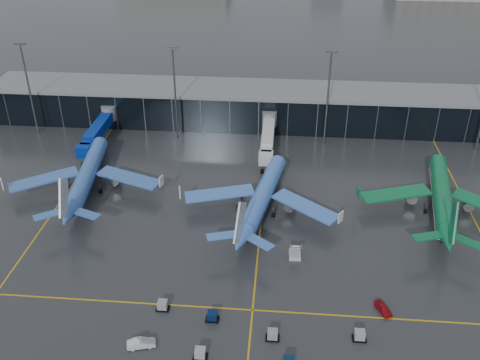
# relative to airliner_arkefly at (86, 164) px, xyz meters

# --- Properties ---
(ground) EXTENTS (600.00, 600.00, 0.00)m
(ground) POSITION_rel_airliner_arkefly_xyz_m (30.33, -21.38, -6.36)
(ground) COLOR #282B2D
(ground) RESTS_ON ground
(terminal_pier) EXTENTS (142.00, 17.00, 10.70)m
(terminal_pier) POSITION_rel_airliner_arkefly_xyz_m (30.33, 40.62, -0.94)
(terminal_pier) COLOR black
(terminal_pier) RESTS_ON ground
(jet_bridges) EXTENTS (94.00, 27.50, 7.20)m
(jet_bridges) POSITION_rel_airliner_arkefly_xyz_m (-4.67, 21.61, -1.80)
(jet_bridges) COLOR #595B60
(jet_bridges) RESTS_ON ground
(flood_masts) EXTENTS (203.00, 0.50, 25.50)m
(flood_masts) POSITION_rel_airliner_arkefly_xyz_m (35.33, 28.62, 7.46)
(flood_masts) COLOR #595B60
(flood_masts) RESTS_ON ground
(taxi_lines) EXTENTS (220.00, 120.00, 0.02)m
(taxi_lines) POSITION_rel_airliner_arkefly_xyz_m (40.33, -10.77, -6.35)
(taxi_lines) COLOR gold
(taxi_lines) RESTS_ON ground
(airliner_arkefly) EXTENTS (41.13, 45.51, 12.71)m
(airliner_arkefly) POSITION_rel_airliner_arkefly_xyz_m (0.00, 0.00, 0.00)
(airliner_arkefly) COLOR #396ABD
(airliner_arkefly) RESTS_ON ground
(airliner_klm_near) EXTENTS (42.64, 46.58, 12.48)m
(airliner_klm_near) POSITION_rel_airliner_arkefly_xyz_m (40.52, -5.53, -0.12)
(airliner_klm_near) COLOR #4278DA
(airliner_klm_near) RESTS_ON ground
(airliner_aer_lingus) EXTENTS (42.59, 46.69, 12.65)m
(airliner_aer_lingus) POSITION_rel_airliner_arkefly_xyz_m (78.65, -2.14, -0.03)
(airliner_aer_lingus) COLOR #0D6D3B
(airliner_aer_lingus) RESTS_ON ground
(baggage_carts) EXTENTS (34.43, 11.77, 1.70)m
(baggage_carts) POSITION_rel_airliner_arkefly_xyz_m (40.01, -42.55, -5.60)
(baggage_carts) COLOR black
(baggage_carts) RESTS_ON ground
(mobile_airstair) EXTENTS (2.32, 3.28, 3.45)m
(mobile_airstair) POSITION_rel_airliner_arkefly_xyz_m (47.40, -21.11, -5.59)
(mobile_airstair) COLOR silver
(mobile_airstair) RESTS_ON ground
(service_van_red) EXTENTS (3.04, 4.21, 1.33)m
(service_van_red) POSITION_rel_airliner_arkefly_xyz_m (62.13, -34.75, -5.69)
(service_van_red) COLOR #9E0C16
(service_van_red) RESTS_ON ground
(service_van_white) EXTENTS (4.65, 2.66, 1.45)m
(service_van_white) POSITION_rel_airliner_arkefly_xyz_m (23.70, -45.79, -5.63)
(service_van_white) COLOR silver
(service_van_white) RESTS_ON ground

